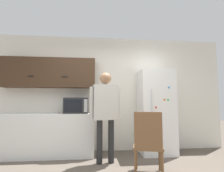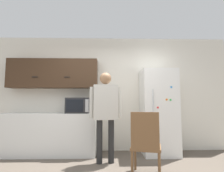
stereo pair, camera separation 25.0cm
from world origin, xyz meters
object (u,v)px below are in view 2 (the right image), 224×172
Objects in this scene: microwave at (78,105)px; person at (105,107)px; chair at (146,142)px; refrigerator at (159,111)px.

microwave is 0.77m from person.
person is 1.74× the size of chair.
chair is at bearing -43.26° from microwave.
refrigerator is 1.35m from chair.
chair is (1.21, -1.14, -0.53)m from microwave.
refrigerator is at bearing 1.04° from microwave.
microwave reaches higher than chair.
chair is at bearing -115.16° from refrigerator.
person reaches higher than chair.
person is at bearing -39.10° from microwave.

